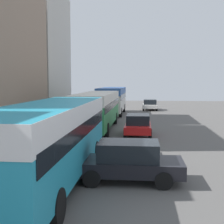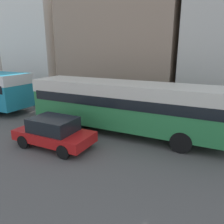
% 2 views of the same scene
% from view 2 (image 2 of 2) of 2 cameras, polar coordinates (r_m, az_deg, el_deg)
% --- Properties ---
extents(building_midblock, '(6.26, 6.11, 9.04)m').
position_cam_2_polar(building_midblock, '(25.06, -17.01, 15.07)').
color(building_midblock, silver).
rests_on(building_midblock, ground_plane).
extents(building_far_terrace, '(6.98, 9.91, 12.48)m').
position_cam_2_polar(building_far_terrace, '(20.45, 3.22, 20.50)').
color(building_far_terrace, gray).
rests_on(building_far_terrace, ground_plane).
extents(bus_following, '(2.51, 10.93, 2.88)m').
position_cam_2_polar(bus_following, '(12.05, 3.07, 2.98)').
color(bus_following, '#2D8447').
rests_on(bus_following, ground_plane).
extents(car_far_curb, '(1.85, 3.86, 1.46)m').
position_cam_2_polar(car_far_curb, '(10.95, -14.94, -5.01)').
color(car_far_curb, red).
rests_on(car_far_curb, ground_plane).
extents(pedestrian_near_curb, '(0.42, 0.42, 1.58)m').
position_cam_2_polar(pedestrian_near_curb, '(14.45, 17.59, 0.58)').
color(pedestrian_near_curb, '#232838').
rests_on(pedestrian_near_curb, sidewalk).
extents(pedestrian_walking_away, '(0.38, 0.38, 1.73)m').
position_cam_2_polar(pedestrian_walking_away, '(21.08, -17.50, 5.45)').
color(pedestrian_walking_away, '#232838').
rests_on(pedestrian_walking_away, sidewalk).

